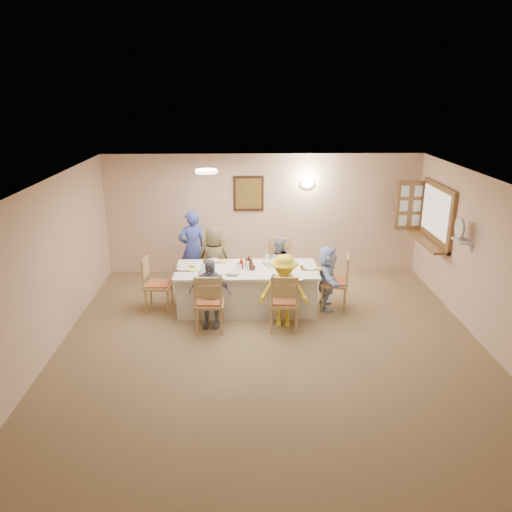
{
  "coord_description": "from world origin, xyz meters",
  "views": [
    {
      "loc": [
        -0.41,
        -6.58,
        3.75
      ],
      "look_at": [
        -0.2,
        1.4,
        1.05
      ],
      "focal_mm": 35.0,
      "sensor_mm": 36.0,
      "label": 1
    }
  ],
  "objects_px": {
    "chair_left_end": "(158,284)",
    "condiment_ketchup": "(241,263)",
    "dining_table": "(247,289)",
    "diner_front_left": "(210,293)",
    "serving_hatch": "(437,215)",
    "diner_back_left": "(214,261)",
    "chair_right_end": "(334,282)",
    "diner_right_end": "(327,278)",
    "chair_back_left": "(215,267)",
    "chair_back_right": "(278,266)",
    "chair_front_left": "(210,301)",
    "desk_fan": "(461,232)",
    "diner_front_right": "(284,291)",
    "caregiver": "(192,249)",
    "diner_back_right": "(278,266)",
    "chair_front_right": "(284,301)"
  },
  "relations": [
    {
      "from": "chair_front_right",
      "to": "diner_front_left",
      "type": "xyz_separation_m",
      "value": [
        -1.2,
        0.12,
        0.1
      ]
    },
    {
      "from": "serving_hatch",
      "to": "chair_front_left",
      "type": "height_order",
      "value": "serving_hatch"
    },
    {
      "from": "serving_hatch",
      "to": "chair_left_end",
      "type": "height_order",
      "value": "serving_hatch"
    },
    {
      "from": "dining_table",
      "to": "caregiver",
      "type": "xyz_separation_m",
      "value": [
        -1.05,
        1.15,
        0.39
      ]
    },
    {
      "from": "chair_front_left",
      "to": "diner_back_right",
      "type": "relative_size",
      "value": 0.89
    },
    {
      "from": "desk_fan",
      "to": "diner_right_end",
      "type": "relative_size",
      "value": 0.26
    },
    {
      "from": "chair_back_left",
      "to": "diner_right_end",
      "type": "relative_size",
      "value": 0.87
    },
    {
      "from": "chair_back_right",
      "to": "chair_left_end",
      "type": "distance_m",
      "value": 2.29
    },
    {
      "from": "diner_front_right",
      "to": "diner_right_end",
      "type": "relative_size",
      "value": 1.07
    },
    {
      "from": "diner_back_left",
      "to": "diner_back_right",
      "type": "distance_m",
      "value": 1.2
    },
    {
      "from": "chair_back_left",
      "to": "diner_front_left",
      "type": "relative_size",
      "value": 0.85
    },
    {
      "from": "chair_right_end",
      "to": "diner_right_end",
      "type": "distance_m",
      "value": 0.15
    },
    {
      "from": "serving_hatch",
      "to": "diner_back_left",
      "type": "distance_m",
      "value": 4.26
    },
    {
      "from": "chair_left_end",
      "to": "diner_back_right",
      "type": "bearing_deg",
      "value": -69.59
    },
    {
      "from": "chair_back_left",
      "to": "diner_back_right",
      "type": "distance_m",
      "value": 1.21
    },
    {
      "from": "dining_table",
      "to": "caregiver",
      "type": "height_order",
      "value": "caregiver"
    },
    {
      "from": "chair_left_end",
      "to": "condiment_ketchup",
      "type": "xyz_separation_m",
      "value": [
        1.46,
        -0.0,
        0.38
      ]
    },
    {
      "from": "desk_fan",
      "to": "chair_front_right",
      "type": "relative_size",
      "value": 0.3
    },
    {
      "from": "chair_left_end",
      "to": "diner_front_left",
      "type": "xyz_separation_m",
      "value": [
        0.95,
        -0.68,
        0.1
      ]
    },
    {
      "from": "condiment_ketchup",
      "to": "dining_table",
      "type": "bearing_deg",
      "value": 1.96
    },
    {
      "from": "chair_front_left",
      "to": "diner_back_right",
      "type": "bearing_deg",
      "value": -127.4
    },
    {
      "from": "desk_fan",
      "to": "chair_back_left",
      "type": "relative_size",
      "value": 0.3
    },
    {
      "from": "chair_back_left",
      "to": "chair_left_end",
      "type": "xyz_separation_m",
      "value": [
        -0.95,
        -0.8,
        -0.02
      ]
    },
    {
      "from": "chair_back_left",
      "to": "diner_front_right",
      "type": "distance_m",
      "value": 1.91
    },
    {
      "from": "chair_left_end",
      "to": "diner_front_right",
      "type": "distance_m",
      "value": 2.26
    },
    {
      "from": "dining_table",
      "to": "diner_front_left",
      "type": "distance_m",
      "value": 0.93
    },
    {
      "from": "serving_hatch",
      "to": "diner_front_right",
      "type": "height_order",
      "value": "serving_hatch"
    },
    {
      "from": "desk_fan",
      "to": "chair_back_left",
      "type": "bearing_deg",
      "value": 161.9
    },
    {
      "from": "chair_back_right",
      "to": "chair_left_end",
      "type": "relative_size",
      "value": 1.06
    },
    {
      "from": "chair_right_end",
      "to": "condiment_ketchup",
      "type": "distance_m",
      "value": 1.68
    },
    {
      "from": "desk_fan",
      "to": "diner_back_right",
      "type": "height_order",
      "value": "desk_fan"
    },
    {
      "from": "chair_front_right",
      "to": "diner_back_left",
      "type": "relative_size",
      "value": 0.74
    },
    {
      "from": "diner_front_left",
      "to": "condiment_ketchup",
      "type": "distance_m",
      "value": 0.89
    },
    {
      "from": "diner_right_end",
      "to": "chair_left_end",
      "type": "bearing_deg",
      "value": 94.89
    },
    {
      "from": "chair_front_left",
      "to": "condiment_ketchup",
      "type": "height_order",
      "value": "chair_front_left"
    },
    {
      "from": "desk_fan",
      "to": "chair_back_right",
      "type": "distance_m",
      "value": 3.32
    },
    {
      "from": "chair_back_right",
      "to": "chair_front_left",
      "type": "distance_m",
      "value": 2.0
    },
    {
      "from": "serving_hatch",
      "to": "diner_right_end",
      "type": "relative_size",
      "value": 1.3
    },
    {
      "from": "condiment_ketchup",
      "to": "chair_right_end",
      "type": "bearing_deg",
      "value": 0.11
    },
    {
      "from": "diner_front_right",
      "to": "chair_left_end",
      "type": "bearing_deg",
      "value": 167.66
    },
    {
      "from": "diner_back_right",
      "to": "condiment_ketchup",
      "type": "distance_m",
      "value": 1.02
    },
    {
      "from": "chair_back_right",
      "to": "diner_back_right",
      "type": "relative_size",
      "value": 0.91
    },
    {
      "from": "diner_back_right",
      "to": "diner_front_right",
      "type": "xyz_separation_m",
      "value": [
        0.0,
        -1.36,
        0.06
      ]
    },
    {
      "from": "diner_back_left",
      "to": "condiment_ketchup",
      "type": "distance_m",
      "value": 0.88
    },
    {
      "from": "chair_back_right",
      "to": "chair_front_left",
      "type": "bearing_deg",
      "value": -115.37
    },
    {
      "from": "chair_right_end",
      "to": "diner_front_left",
      "type": "bearing_deg",
      "value": -61.39
    },
    {
      "from": "serving_hatch",
      "to": "chair_back_left",
      "type": "bearing_deg",
      "value": -179.69
    },
    {
      "from": "serving_hatch",
      "to": "chair_front_left",
      "type": "distance_m",
      "value": 4.59
    },
    {
      "from": "serving_hatch",
      "to": "chair_back_left",
      "type": "xyz_separation_m",
      "value": [
        -4.17,
        -0.02,
        -1.0
      ]
    },
    {
      "from": "desk_fan",
      "to": "dining_table",
      "type": "xyz_separation_m",
      "value": [
        -3.46,
        0.53,
        -1.17
      ]
    }
  ]
}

